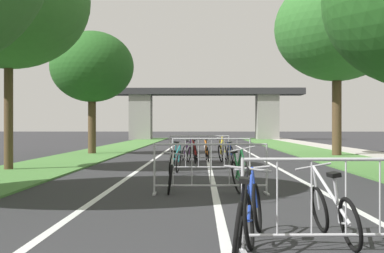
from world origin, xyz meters
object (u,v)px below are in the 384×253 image
at_px(bicycle_red_4, 195,153).
at_px(bicycle_blue_10, 253,211).
at_px(crowd_barrier_nearest, 346,205).
at_px(crowd_barrier_third, 211,156).
at_px(tree_left_oak_near, 9,0).
at_px(bicycle_yellow_2, 223,152).
at_px(crowd_barrier_fourth, 200,149).
at_px(bicycle_silver_9, 333,213).
at_px(crowd_barrier_second, 211,169).
at_px(bicycle_black_3, 241,223).
at_px(bicycle_blue_0, 230,154).
at_px(bicycle_orange_8, 207,152).
at_px(bicycle_green_5, 242,178).
at_px(tree_left_cypress_far, 92,67).
at_px(bicycle_purple_6, 187,152).
at_px(bicycle_teal_1, 175,161).
at_px(tree_right_pine_far, 337,29).
at_px(bicycle_white_7, 170,175).

distance_m(bicycle_red_4, bicycle_blue_10, 14.03).
distance_m(crowd_barrier_nearest, crowd_barrier_third, 10.11).
distance_m(tree_left_oak_near, bicycle_yellow_2, 9.76).
distance_m(crowd_barrier_fourth, bicycle_silver_9, 14.66).
height_order(crowd_barrier_second, bicycle_black_3, crowd_barrier_second).
bearing_deg(bicycle_blue_0, bicycle_red_4, 10.72).
bearing_deg(bicycle_orange_8, bicycle_green_5, -90.48).
bearing_deg(bicycle_green_5, bicycle_yellow_2, -98.92).
bearing_deg(bicycle_green_5, tree_left_cypress_far, -77.46).
xyz_separation_m(crowd_barrier_third, bicycle_purple_6, (-0.89, 5.43, -0.16)).
distance_m(crowd_barrier_nearest, bicycle_teal_1, 9.82).
bearing_deg(bicycle_yellow_2, tree_left_oak_near, -134.01).
bearing_deg(bicycle_green_5, tree_right_pine_far, -119.32).
bearing_deg(tree_left_oak_near, bicycle_blue_0, 27.51).
height_order(bicycle_red_4, bicycle_purple_6, bicycle_red_4).
bearing_deg(bicycle_purple_6, bicycle_teal_1, 75.29).
xyz_separation_m(bicycle_yellow_2, bicycle_white_7, (-1.52, -10.00, -0.03)).
bearing_deg(bicycle_blue_10, bicycle_green_5, 98.93).
bearing_deg(crowd_barrier_third, bicycle_blue_0, 79.79).
distance_m(tree_left_cypress_far, bicycle_red_4, 9.17).
distance_m(crowd_barrier_second, crowd_barrier_fourth, 10.03).
xyz_separation_m(bicycle_green_5, bicycle_blue_10, (-0.16, -3.95, -0.03)).
bearing_deg(bicycle_teal_1, bicycle_yellow_2, 82.48).
relative_size(bicycle_yellow_2, bicycle_green_5, 0.98).
distance_m(bicycle_yellow_2, bicycle_orange_8, 0.65).
height_order(bicycle_white_7, bicycle_orange_8, bicycle_orange_8).
bearing_deg(bicycle_silver_9, bicycle_black_3, -148.48).
xyz_separation_m(crowd_barrier_fourth, bicycle_red_4, (-0.17, -0.50, -0.14)).
relative_size(bicycle_black_3, bicycle_green_5, 1.00).
xyz_separation_m(bicycle_blue_0, bicycle_white_7, (-1.78, -9.16, -0.01)).
xyz_separation_m(crowd_barrier_nearest, crowd_barrier_third, (-1.32, 10.02, 0.00)).
xyz_separation_m(crowd_barrier_fourth, bicycle_silver_9, (1.66, -14.56, -0.17)).
xyz_separation_m(bicycle_green_5, bicycle_purple_6, (-1.38, 10.96, -0.04)).
xyz_separation_m(crowd_barrier_third, crowd_barrier_fourth, (-0.37, 5.01, 0.00)).
relative_size(tree_left_oak_near, bicycle_blue_0, 4.46).
xyz_separation_m(tree_left_oak_near, crowd_barrier_fourth, (6.05, 4.24, -4.89)).
distance_m(tree_left_cypress_far, bicycle_silver_9, 21.96).
relative_size(tree_left_cypress_far, bicycle_teal_1, 3.60).
height_order(bicycle_yellow_2, bicycle_white_7, bicycle_yellow_2).
xyz_separation_m(tree_left_cypress_far, bicycle_blue_10, (6.15, -20.31, -4.05)).
xyz_separation_m(tree_left_oak_near, bicycle_blue_10, (6.74, -10.26, -5.05)).
height_order(crowd_barrier_fourth, bicycle_black_3, crowd_barrier_fourth).
height_order(crowd_barrier_nearest, bicycle_black_3, crowd_barrier_nearest).
bearing_deg(tree_left_oak_near, crowd_barrier_fourth, 35.04).
bearing_deg(tree_right_pine_far, bicycle_green_5, -110.75).
distance_m(crowd_barrier_fourth, bicycle_orange_8, 0.61).
height_order(tree_left_cypress_far, bicycle_red_4, tree_left_cypress_far).
xyz_separation_m(bicycle_teal_1, bicycle_purple_6, (0.16, 5.92, -0.03)).
height_order(crowd_barrier_nearest, crowd_barrier_third, same).
height_order(crowd_barrier_nearest, crowd_barrier_second, same).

